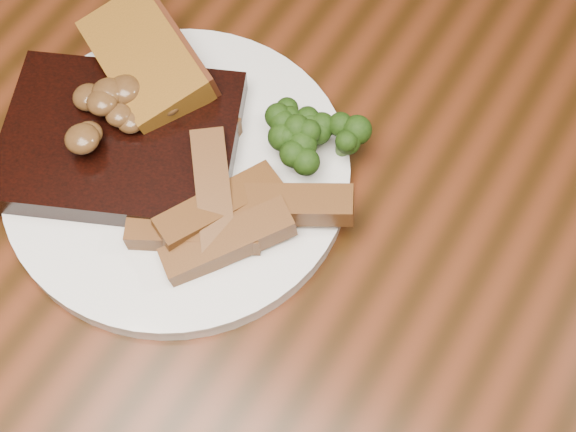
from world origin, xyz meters
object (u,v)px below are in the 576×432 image
(plate, at_px, (178,173))
(steak, at_px, (121,142))
(garlic_bread, at_px, (149,76))
(potato_wedges, at_px, (234,221))
(dining_table, at_px, (275,286))

(plate, bearing_deg, steak, -169.88)
(plate, xyz_separation_m, steak, (-0.04, -0.01, 0.02))
(garlic_bread, height_order, potato_wedges, same)
(garlic_bread, bearing_deg, plate, -12.86)
(dining_table, bearing_deg, plate, 175.63)
(dining_table, height_order, garlic_bread, garlic_bread)
(dining_table, height_order, plate, plate)
(steak, relative_size, potato_wedges, 1.41)
(plate, bearing_deg, garlic_bread, 139.49)
(steak, distance_m, garlic_bread, 0.06)
(steak, height_order, garlic_bread, steak)
(plate, height_order, steak, steak)
(dining_table, xyz_separation_m, steak, (-0.13, -0.00, 0.12))
(dining_table, distance_m, garlic_bread, 0.20)
(dining_table, relative_size, steak, 9.36)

